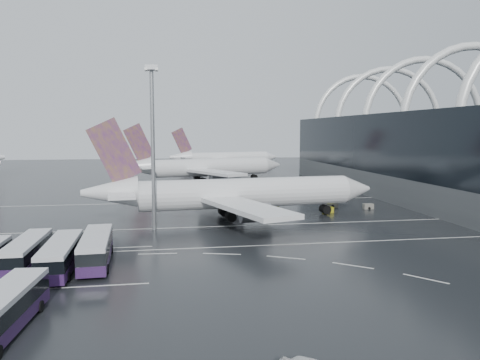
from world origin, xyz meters
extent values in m
plane|color=black|center=(0.00, 0.00, 0.00)|extent=(420.00, 420.00, 0.00)
torus|color=white|center=(58.00, 28.00, 18.00)|extent=(33.80, 1.80, 33.80)
torus|color=white|center=(58.00, 47.00, 18.00)|extent=(33.80, 1.80, 33.80)
torus|color=white|center=(58.00, 66.00, 18.00)|extent=(33.80, 1.80, 33.80)
torus|color=white|center=(58.00, 85.00, 18.00)|extent=(33.80, 1.80, 33.80)
cube|color=silver|center=(0.00, -2.00, 0.01)|extent=(120.00, 0.25, 0.01)
cube|color=silver|center=(0.00, 12.00, 0.01)|extent=(120.00, 0.25, 0.01)
cube|color=silver|center=(0.00, 40.00, 0.01)|extent=(120.00, 0.25, 0.01)
cube|color=silver|center=(-24.00, -16.00, 0.01)|extent=(28.00, 0.25, 0.01)
cube|color=silver|center=(-24.00, 0.00, 0.01)|extent=(28.00, 0.25, 0.01)
cylinder|color=white|center=(6.59, 18.32, 4.73)|extent=(39.06, 9.30, 5.38)
cone|color=white|center=(28.62, 20.58, 4.73)|extent=(6.08, 5.92, 5.38)
cone|color=white|center=(-17.27, 15.88, 5.66)|extent=(9.77, 6.29, 5.38)
cube|color=#4C1B75|center=(-16.35, 15.97, 12.52)|extent=(8.94, 1.46, 11.40)
cube|color=white|center=(-15.43, 16.07, 5.66)|extent=(5.85, 17.03, 0.46)
cube|color=white|center=(4.09, 6.42, 4.17)|extent=(13.28, 24.05, 0.74)
cube|color=white|center=(1.72, 29.47, 4.17)|extent=(8.93, 23.74, 0.74)
cylinder|color=gray|center=(6.52, 9.93, 2.50)|extent=(5.39, 3.66, 3.15)
cylinder|color=gray|center=(4.82, 26.53, 2.50)|extent=(5.39, 3.66, 3.15)
cube|color=black|center=(2.91, 17.94, 1.02)|extent=(11.67, 7.04, 2.04)
cylinder|color=white|center=(6.51, 80.06, 4.73)|extent=(37.46, 15.15, 5.38)
cone|color=white|center=(27.20, 85.79, 4.73)|extent=(6.80, 6.67, 5.38)
cone|color=white|center=(-15.98, 73.84, 5.66)|extent=(10.37, 7.65, 5.38)
cube|color=#4C1B75|center=(-15.08, 74.09, 12.52)|extent=(8.76, 2.92, 11.40)
cube|color=white|center=(-14.19, 74.34, 5.66)|extent=(8.47, 17.20, 0.46)
cube|color=white|center=(6.02, 67.91, 4.17)|extent=(16.45, 23.56, 0.74)
cube|color=white|center=(-0.16, 90.24, 4.17)|extent=(7.88, 23.53, 0.74)
cylinder|color=gray|center=(7.84, 71.78, 2.50)|extent=(5.76, 4.40, 3.15)
cylinder|color=gray|center=(3.39, 87.86, 2.50)|extent=(5.76, 4.40, 3.15)
cube|color=black|center=(2.93, 79.08, 1.02)|extent=(12.30, 8.69, 2.04)
cylinder|color=white|center=(19.44, 131.53, 4.50)|extent=(34.53, 13.49, 5.12)
cone|color=white|center=(38.64, 136.45, 4.50)|extent=(6.40, 6.28, 5.12)
cone|color=white|center=(-1.46, 126.18, 5.39)|extent=(9.83, 7.15, 5.12)
cube|color=#4C1B75|center=(-0.61, 126.40, 11.92)|extent=(8.37, 2.63, 10.86)
cube|color=white|center=(0.25, 126.61, 5.39)|extent=(7.80, 16.38, 0.44)
cube|color=white|center=(18.76, 119.96, 3.97)|extent=(15.35, 22.53, 0.71)
cube|color=white|center=(13.28, 141.35, 3.97)|extent=(7.09, 22.31, 0.71)
cylinder|color=gray|center=(20.56, 123.62, 2.38)|extent=(5.45, 4.11, 3.00)
cylinder|color=gray|center=(16.62, 139.01, 2.38)|extent=(5.45, 4.11, 3.00)
cube|color=black|center=(16.02, 130.66, 0.97)|extent=(11.67, 8.11, 1.94)
cylinder|color=black|center=(-27.21, -5.31, 0.46)|extent=(0.33, 0.93, 0.93)
cube|color=#2D133D|center=(-24.36, -7.31, 0.90)|extent=(3.01, 13.02, 1.10)
cube|color=black|center=(-24.36, -7.31, 2.10)|extent=(3.07, 12.76, 1.30)
cube|color=silver|center=(-24.36, -7.31, 2.97)|extent=(3.01, 13.02, 0.45)
cylinder|color=black|center=(-23.01, -11.48, 0.50)|extent=(0.36, 1.00, 1.00)
cylinder|color=black|center=(-25.79, -11.46, 0.50)|extent=(0.36, 1.00, 1.00)
cylinder|color=black|center=(-22.94, -3.17, 0.50)|extent=(0.36, 1.00, 1.00)
cylinder|color=black|center=(-25.72, -3.14, 0.50)|extent=(0.36, 1.00, 1.00)
cube|color=#2D133D|center=(-20.04, -9.75, 0.95)|extent=(3.36, 13.72, 1.16)
cube|color=black|center=(-20.04, -9.75, 2.21)|extent=(3.42, 13.45, 1.37)
cube|color=silver|center=(-20.04, -9.75, 3.12)|extent=(3.36, 13.72, 0.47)
cylinder|color=black|center=(-18.48, -14.09, 0.53)|extent=(0.39, 1.06, 1.05)
cylinder|color=black|center=(-21.40, -14.15, 0.53)|extent=(0.39, 1.06, 1.05)
cylinder|color=black|center=(-18.68, -5.35, 0.53)|extent=(0.39, 1.06, 1.05)
cylinder|color=black|center=(-21.61, -5.42, 0.53)|extent=(0.39, 1.06, 1.05)
cube|color=#2D133D|center=(-16.46, -7.43, 0.97)|extent=(3.84, 14.17, 1.19)
cube|color=black|center=(-16.46, -7.43, 2.27)|extent=(3.89, 13.89, 1.40)
cube|color=silver|center=(-16.46, -7.43, 3.21)|extent=(3.84, 14.17, 0.49)
cylinder|color=black|center=(-14.73, -11.83, 0.54)|extent=(0.43, 1.10, 1.08)
cylinder|color=black|center=(-17.73, -11.98, 0.54)|extent=(0.43, 1.10, 1.08)
cylinder|color=black|center=(-15.19, -2.87, 0.54)|extent=(0.43, 1.10, 1.08)
cylinder|color=black|center=(-18.19, -3.02, 0.54)|extent=(0.43, 1.10, 1.08)
cube|color=#2D133D|center=(-21.06, -26.62, 0.94)|extent=(4.15, 13.76, 1.15)
cube|color=black|center=(-21.06, -26.62, 2.19)|extent=(4.19, 13.49, 1.36)
cube|color=silver|center=(-21.06, -26.62, 3.10)|extent=(4.15, 13.76, 0.47)
cylinder|color=black|center=(-19.25, -22.42, 0.52)|extent=(0.45, 1.07, 1.04)
cylinder|color=black|center=(-22.14, -22.18, 0.52)|extent=(0.45, 1.07, 1.04)
cylinder|color=gray|center=(-9.87, 11.20, 12.75)|extent=(0.64, 0.64, 25.49)
cube|color=gray|center=(-9.87, 11.20, 25.77)|extent=(2.00, 2.00, 0.73)
cube|color=white|center=(-9.87, 11.20, 25.49)|extent=(1.82, 1.82, 0.36)
cube|color=#ACA717|center=(23.47, 21.88, 0.55)|extent=(2.03, 1.20, 1.11)
cube|color=slate|center=(26.38, 27.82, 0.68)|extent=(2.51, 1.48, 1.37)
cube|color=#ACA717|center=(11.03, 21.66, 0.52)|extent=(1.91, 1.13, 1.04)
cube|color=slate|center=(33.08, 24.53, 0.55)|extent=(2.01, 1.19, 1.10)
cube|color=#ACA717|center=(15.30, 32.71, 0.52)|extent=(1.89, 1.12, 1.03)
camera|label=1|loc=(-8.37, -64.58, 15.93)|focal=35.00mm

